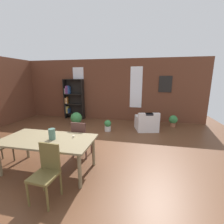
{
  "coord_description": "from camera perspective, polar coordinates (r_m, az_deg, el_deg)",
  "views": [
    {
      "loc": [
        1.78,
        -3.67,
        2.01
      ],
      "look_at": [
        0.77,
        1.22,
        0.91
      ],
      "focal_mm": 24.5,
      "sensor_mm": 36.0,
      "label": 1
    }
  ],
  "objects": [
    {
      "name": "dining_table",
      "position": [
        3.63,
        -22.88,
        -10.29
      ],
      "size": [
        1.99,
        0.99,
        0.74
      ],
      "color": "#7E6E4F",
      "rests_on": "ground"
    },
    {
      "name": "tealight_candle_0",
      "position": [
        3.49,
        -14.18,
        -8.82
      ],
      "size": [
        0.04,
        0.04,
        0.05
      ],
      "primitive_type": "cylinder",
      "color": "silver",
      "rests_on": "dining_table"
    },
    {
      "name": "dining_chair_near_right",
      "position": [
        2.93,
        -23.26,
        -19.39
      ],
      "size": [
        0.42,
        0.42,
        0.95
      ],
      "color": "brown",
      "rests_on": "ground"
    },
    {
      "name": "potted_plant_corner",
      "position": [
        5.94,
        -1.61,
        -4.99
      ],
      "size": [
        0.27,
        0.27,
        0.44
      ],
      "color": "silver",
      "rests_on": "ground"
    },
    {
      "name": "potted_plant_window",
      "position": [
        6.97,
        21.85,
        -2.87
      ],
      "size": [
        0.35,
        0.35,
        0.49
      ],
      "color": "#9E6042",
      "rests_on": "ground"
    },
    {
      "name": "window_pane_0",
      "position": [
        7.95,
        -12.3,
        9.18
      ],
      "size": [
        0.55,
        0.02,
        1.89
      ],
      "primitive_type": "cube",
      "color": "white"
    },
    {
      "name": "potted_plant_by_shelf",
      "position": [
        6.78,
        -13.18,
        -2.38
      ],
      "size": [
        0.49,
        0.49,
        0.59
      ],
      "color": "silver",
      "rests_on": "ground"
    },
    {
      "name": "dining_chair_far_right",
      "position": [
        4.06,
        -11.61,
        -9.45
      ],
      "size": [
        0.41,
        0.41,
        0.95
      ],
      "color": "#4E2E2A",
      "rests_on": "ground"
    },
    {
      "name": "armchair_white",
      "position": [
        6.19,
        12.77,
        -4.11
      ],
      "size": [
        0.97,
        0.97,
        0.75
      ],
      "color": "silver",
      "rests_on": "ground"
    },
    {
      "name": "framed_picture",
      "position": [
        7.32,
        19.28,
        9.79
      ],
      "size": [
        0.56,
        0.03,
        0.72
      ],
      "primitive_type": "cube",
      "color": "black"
    },
    {
      "name": "vase_on_table",
      "position": [
        3.5,
        -21.48,
        -7.67
      ],
      "size": [
        0.14,
        0.14,
        0.23
      ],
      "primitive_type": "cylinder",
      "color": "#4C7266",
      "rests_on": "dining_table"
    },
    {
      "name": "back_wall_brick",
      "position": [
        7.56,
        -2.0,
        8.2
      ],
      "size": [
        9.14,
        0.12,
        2.9
      ],
      "primitive_type": "cube",
      "color": "brown",
      "rests_on": "ground"
    },
    {
      "name": "ground_plane",
      "position": [
        4.55,
        -13.08,
        -14.12
      ],
      "size": [
        10.58,
        10.58,
        0.0
      ],
      "primitive_type": "plane",
      "color": "brown"
    },
    {
      "name": "bookshelf_tall",
      "position": [
        7.96,
        -14.42,
        4.89
      ],
      "size": [
        1.0,
        0.3,
        1.98
      ],
      "color": "black",
      "rests_on": "ground"
    },
    {
      "name": "window_pane_1",
      "position": [
        7.28,
        8.97,
        9.04
      ],
      "size": [
        0.55,
        0.02,
        1.89
      ],
      "primitive_type": "cube",
      "color": "white"
    }
  ]
}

